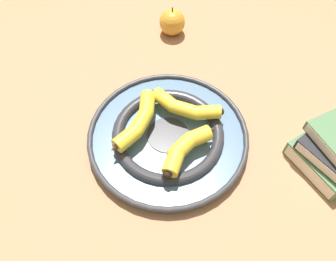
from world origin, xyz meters
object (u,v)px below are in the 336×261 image
Objects in this scene: banana_b at (186,148)px; banana_c at (138,122)px; banana_a at (184,107)px; apple at (172,22)px; decorative_bowl at (168,136)px.

banana_b is 0.90× the size of banana_c.
apple is (0.34, -0.04, -0.02)m from banana_a.
banana_b is (-0.06, -0.03, 0.04)m from decorative_bowl.
banana_c is 0.40m from apple.
decorative_bowl is at bearing 166.70° from apple.
banana_c is at bearing 69.13° from decorative_bowl.
decorative_bowl is 2.35× the size of banana_c.
banana_a is at bearing 172.94° from apple.
apple reaches higher than banana_a.
decorative_bowl is at bearing -103.30° from banana_b.
apple is at bearing 114.93° from banana_a.
decorative_bowl is at bearing -102.77° from banana_a.
apple is (0.36, -0.16, -0.02)m from banana_c.
banana_b and banana_c have the same top height.
banana_c is at bearing -136.06° from banana_a.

